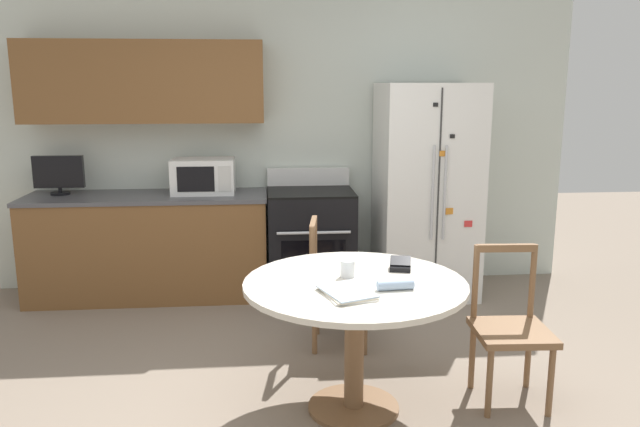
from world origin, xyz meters
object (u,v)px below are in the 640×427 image
object	(u,v)px
countertop_tv	(59,174)
microwave	(203,176)
dining_chair_far	(336,286)
dining_chair_right	(510,329)
candle_glass	(348,270)
wallet	(400,265)
refrigerator	(426,190)
oven_range	(311,241)

from	to	relation	value
countertop_tv	microwave	bearing A→B (deg)	-1.99
dining_chair_far	dining_chair_right	bearing A→B (deg)	53.79
candle_glass	wallet	xyz separation A→B (m)	(0.32, 0.11, -0.01)
dining_chair_right	wallet	xyz separation A→B (m)	(-0.62, 0.15, 0.36)
refrigerator	oven_range	size ratio (longest dim) A/B	1.70
oven_range	dining_chair_far	distance (m)	1.15
refrigerator	wallet	distance (m)	1.91
wallet	oven_range	bearing A→B (deg)	101.71
countertop_tv	candle_glass	world-z (taller)	countertop_tv
refrigerator	wallet	world-z (taller)	refrigerator
oven_range	microwave	bearing A→B (deg)	176.12
oven_range	countertop_tv	world-z (taller)	countertop_tv
dining_chair_far	wallet	world-z (taller)	dining_chair_far
refrigerator	dining_chair_far	size ratio (longest dim) A/B	2.03
refrigerator	countertop_tv	bearing A→B (deg)	176.96
oven_range	countertop_tv	bearing A→B (deg)	177.20
microwave	countertop_tv	bearing A→B (deg)	178.01
dining_chair_right	refrigerator	bearing A→B (deg)	-86.82
dining_chair_far	dining_chair_right	size ratio (longest dim) A/B	1.00
oven_range	countertop_tv	xyz separation A→B (m)	(-2.13, 0.10, 0.61)
countertop_tv	candle_glass	bearing A→B (deg)	-43.46
refrigerator	dining_chair_right	world-z (taller)	refrigerator
refrigerator	microwave	size ratio (longest dim) A/B	3.47
microwave	countertop_tv	distance (m)	1.22
candle_glass	dining_chair_far	bearing A→B (deg)	87.79
microwave	oven_range	bearing A→B (deg)	-3.88
wallet	refrigerator	bearing A→B (deg)	71.15
refrigerator	countertop_tv	size ratio (longest dim) A/B	4.42
oven_range	dining_chair_right	distance (m)	2.26
dining_chair_right	wallet	world-z (taller)	dining_chair_right
oven_range	dining_chair_far	size ratio (longest dim) A/B	1.20
dining_chair_far	countertop_tv	bearing A→B (deg)	-111.67
wallet	dining_chair_far	bearing A→B (deg)	111.98
refrigerator	countertop_tv	distance (m)	3.14
candle_glass	wallet	bearing A→B (deg)	18.27
dining_chair_far	candle_glass	size ratio (longest dim) A/B	9.58
dining_chair_right	candle_glass	xyz separation A→B (m)	(-0.95, 0.05, 0.37)
dining_chair_far	candle_glass	world-z (taller)	dining_chair_far
microwave	countertop_tv	world-z (taller)	countertop_tv
countertop_tv	wallet	bearing A→B (deg)	-38.06
refrigerator	oven_range	xyz separation A→B (m)	(-1.00, 0.06, -0.45)
microwave	wallet	world-z (taller)	microwave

